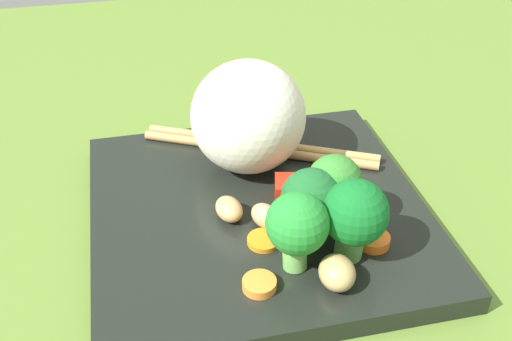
{
  "coord_description": "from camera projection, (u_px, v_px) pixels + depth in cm",
  "views": [
    {
      "loc": [
        37.02,
        -8.48,
        31.35
      ],
      "look_at": [
        -1.86,
        0.27,
        3.66
      ],
      "focal_mm": 43.1,
      "sensor_mm": 36.0,
      "label": 1
    }
  ],
  "objects": [
    {
      "name": "ground_plane",
      "position": [
        258.0,
        231.0,
        0.5
      ],
      "size": [
        110.0,
        110.0,
        2.0
      ],
      "primitive_type": "cube",
      "color": "#5B7B2E"
    },
    {
      "name": "square_plate",
      "position": [
        258.0,
        213.0,
        0.49
      ],
      "size": [
        25.73,
        25.73,
        1.66
      ],
      "primitive_type": "cube",
      "rotation": [
        0.0,
        0.0,
        -0.0
      ],
      "color": "black",
      "rests_on": "ground_plane"
    },
    {
      "name": "rice_mound",
      "position": [
        248.0,
        117.0,
        0.5
      ],
      "size": [
        11.45,
        11.13,
        9.27
      ],
      "primitive_type": "ellipsoid",
      "rotation": [
        0.0,
        0.0,
        2.96
      ],
      "color": "white",
      "rests_on": "square_plate"
    },
    {
      "name": "broccoli_floret_0",
      "position": [
        297.0,
        226.0,
        0.4
      ],
      "size": [
        4.26,
        4.26,
        6.18
      ],
      "color": "#72BA58",
      "rests_on": "square_plate"
    },
    {
      "name": "broccoli_floret_1",
      "position": [
        312.0,
        200.0,
        0.43
      ],
      "size": [
        4.44,
        4.44,
        5.92
      ],
      "color": "#74B85B",
      "rests_on": "square_plate"
    },
    {
      "name": "broccoli_floret_2",
      "position": [
        355.0,
        215.0,
        0.41
      ],
      "size": [
        4.61,
        4.61,
        6.31
      ],
      "color": "#639D48",
      "rests_on": "square_plate"
    },
    {
      "name": "broccoli_floret_3",
      "position": [
        335.0,
        184.0,
        0.44
      ],
      "size": [
        4.06,
        4.06,
        6.03
      ],
      "color": "#69A74B",
      "rests_on": "square_plate"
    },
    {
      "name": "carrot_slice_0",
      "position": [
        264.0,
        241.0,
        0.44
      ],
      "size": [
        3.03,
        3.03,
        0.41
      ],
      "primitive_type": "cylinder",
      "rotation": [
        0.0,
        0.0,
        1.86
      ],
      "color": "orange",
      "rests_on": "square_plate"
    },
    {
      "name": "carrot_slice_1",
      "position": [
        259.0,
        284.0,
        0.41
      ],
      "size": [
        2.56,
        2.56,
        0.65
      ],
      "primitive_type": "cylinder",
      "rotation": [
        0.0,
        0.0,
        1.45
      ],
      "color": "orange",
      "rests_on": "square_plate"
    },
    {
      "name": "carrot_slice_2",
      "position": [
        373.0,
        240.0,
        0.44
      ],
      "size": [
        3.25,
        3.25,
        0.76
      ],
      "primitive_type": "cylinder",
      "rotation": [
        0.0,
        0.0,
        4.18
      ],
      "color": "orange",
      "rests_on": "square_plate"
    },
    {
      "name": "pepper_chunk_0",
      "position": [
        290.0,
        192.0,
        0.48
      ],
      "size": [
        2.77,
        2.69,
        1.97
      ],
      "primitive_type": "cube",
      "rotation": [
        0.0,
        0.0,
        6.05
      ],
      "color": "red",
      "rests_on": "square_plate"
    },
    {
      "name": "pepper_chunk_1",
      "position": [
        320.0,
        190.0,
        0.48
      ],
      "size": [
        3.01,
        3.12,
        1.5
      ],
      "primitive_type": "cube",
      "rotation": [
        0.0,
        0.0,
        1.99
      ],
      "color": "red",
      "rests_on": "square_plate"
    },
    {
      "name": "chicken_piece_0",
      "position": [
        308.0,
        208.0,
        0.46
      ],
      "size": [
        3.14,
        3.01,
        1.65
      ],
      "primitive_type": "ellipsoid",
      "rotation": [
        0.0,
        0.0,
        0.28
      ],
      "color": "#B58446",
      "rests_on": "square_plate"
    },
    {
      "name": "chicken_piece_1",
      "position": [
        229.0,
        209.0,
        0.46
      ],
      "size": [
        3.09,
        2.48,
        1.63
      ],
      "primitive_type": "ellipsoid",
      "rotation": [
        0.0,
        0.0,
        0.21
      ],
      "color": "tan",
      "rests_on": "square_plate"
    },
    {
      "name": "chicken_piece_2",
      "position": [
        269.0,
        215.0,
        0.46
      ],
      "size": [
        3.04,
        2.8,
        1.82
      ],
      "primitive_type": "ellipsoid",
      "rotation": [
        0.0,
        0.0,
        0.55
      ],
      "color": "tan",
      "rests_on": "square_plate"
    },
    {
      "name": "chicken_piece_3",
      "position": [
        337.0,
        273.0,
        0.4
      ],
      "size": [
        3.19,
        2.73,
        2.16
      ],
      "primitive_type": "ellipsoid",
      "rotation": [
        0.0,
        0.0,
        6.18
      ],
      "color": "tan",
      "rests_on": "square_plate"
    },
    {
      "name": "chopstick_pair",
      "position": [
        260.0,
        147.0,
        0.54
      ],
      "size": [
        11.16,
        19.67,
        0.8
      ],
      "rotation": [
        0.0,
        0.0,
        4.25
      ],
      "color": "tan",
      "rests_on": "square_plate"
    }
  ]
}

